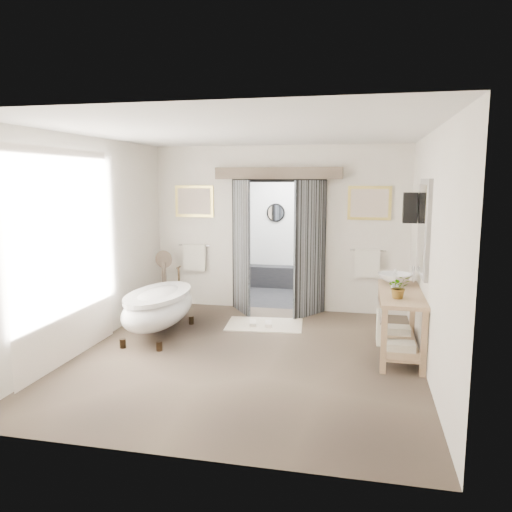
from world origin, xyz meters
name	(u,v)px	position (x,y,z in m)	size (l,w,h in m)	color
ground_plane	(246,356)	(0.00, 0.00, 0.00)	(5.00, 5.00, 0.00)	brown
room_shell	(241,216)	(-0.04, -0.11, 1.86)	(4.52, 5.02, 2.91)	beige
shower_room	(290,248)	(0.00, 3.99, 0.91)	(2.22, 2.01, 2.51)	#252526
back_wall_dressing	(277,223)	(0.00, 2.32, 1.56)	(3.82, 0.74, 2.52)	black
clawfoot_tub	(159,307)	(-1.48, 0.59, 0.44)	(0.82, 1.84, 0.90)	black
vanity	(398,317)	(1.95, 0.50, 0.51)	(0.57, 1.60, 0.85)	tan
pedestal_mirror	(164,284)	(-1.98, 2.03, 0.46)	(0.32, 0.20, 1.07)	brown
rug	(264,325)	(-0.04, 1.43, 0.01)	(1.20, 0.80, 0.01)	beige
slippers	(261,323)	(-0.09, 1.38, 0.04)	(0.42, 0.29, 0.05)	beige
basin	(395,279)	(1.92, 0.95, 0.93)	(0.47, 0.47, 0.16)	white
plant	(399,287)	(1.92, 0.12, 1.00)	(0.26, 0.23, 0.29)	gray
soap_bottle_a	(395,285)	(1.89, 0.51, 0.94)	(0.08, 0.08, 0.18)	gray
soap_bottle_b	(395,275)	(1.93, 1.17, 0.94)	(0.14, 0.14, 0.18)	gray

